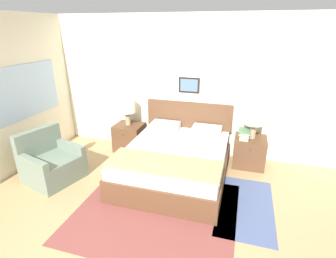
# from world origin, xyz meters

# --- Properties ---
(ground_plane) EXTENTS (16.00, 16.00, 0.00)m
(ground_plane) POSITION_xyz_m (0.00, 0.00, 0.00)
(ground_plane) COLOR tan
(wall_back) EXTENTS (7.40, 0.09, 2.60)m
(wall_back) POSITION_xyz_m (0.00, 2.66, 1.30)
(wall_back) COLOR beige
(wall_back) RESTS_ON ground_plane
(wall_left) EXTENTS (0.08, 5.03, 2.60)m
(wall_left) POSITION_xyz_m (-2.53, 1.32, 1.30)
(wall_left) COLOR beige
(wall_left) RESTS_ON ground_plane
(area_rug_main) EXTENTS (2.14, 1.90, 0.01)m
(area_rug_main) POSITION_xyz_m (0.18, 0.62, 0.00)
(area_rug_main) COLOR brown
(area_rug_main) RESTS_ON ground_plane
(area_rug_bedside) EXTENTS (0.76, 1.43, 0.01)m
(area_rug_bedside) POSITION_xyz_m (1.36, 1.09, 0.00)
(area_rug_bedside) COLOR #47567F
(area_rug_bedside) RESTS_ON ground_plane
(bed) EXTENTS (1.64, 2.01, 1.04)m
(bed) POSITION_xyz_m (0.20, 1.59, 0.29)
(bed) COLOR brown
(bed) RESTS_ON ground_plane
(armchair) EXTENTS (0.92, 0.95, 0.82)m
(armchair) POSITION_xyz_m (-1.73, 0.94, 0.27)
(armchair) COLOR slate
(armchair) RESTS_ON ground_plane
(nightstand_near_window) EXTENTS (0.55, 0.52, 0.54)m
(nightstand_near_window) POSITION_xyz_m (-0.97, 2.33, 0.27)
(nightstand_near_window) COLOR brown
(nightstand_near_window) RESTS_ON ground_plane
(nightstand_by_door) EXTENTS (0.55, 0.52, 0.54)m
(nightstand_by_door) POSITION_xyz_m (1.37, 2.33, 0.27)
(nightstand_by_door) COLOR brown
(nightstand_by_door) RESTS_ON ground_plane
(table_lamp_near_window) EXTENTS (0.32, 0.32, 0.51)m
(table_lamp_near_window) POSITION_xyz_m (-0.98, 2.33, 0.90)
(table_lamp_near_window) COLOR gray
(table_lamp_near_window) RESTS_ON nightstand_near_window
(table_lamp_by_door) EXTENTS (0.32, 0.32, 0.51)m
(table_lamp_by_door) POSITION_xyz_m (1.39, 2.33, 0.90)
(table_lamp_by_door) COLOR gray
(table_lamp_by_door) RESTS_ON nightstand_by_door
(book_thick_bottom) EXTENTS (0.15, 0.28, 0.04)m
(book_thick_bottom) POSITION_xyz_m (1.25, 2.28, 0.56)
(book_thick_bottom) COLOR beige
(book_thick_bottom) RESTS_ON nightstand_by_door
(book_hardcover_middle) EXTENTS (0.17, 0.22, 0.03)m
(book_hardcover_middle) POSITION_xyz_m (1.25, 2.28, 0.59)
(book_hardcover_middle) COLOR silver
(book_hardcover_middle) RESTS_ON book_thick_bottom
(book_novel_upper) EXTENTS (0.18, 0.22, 0.03)m
(book_novel_upper) POSITION_xyz_m (1.25, 2.28, 0.62)
(book_novel_upper) COLOR silver
(book_novel_upper) RESTS_ON book_hardcover_middle
(book_slim_near_top) EXTENTS (0.18, 0.28, 0.04)m
(book_slim_near_top) POSITION_xyz_m (1.25, 2.28, 0.65)
(book_slim_near_top) COLOR beige
(book_slim_near_top) RESTS_ON book_novel_upper
(book_paperback_top) EXTENTS (0.20, 0.28, 0.03)m
(book_paperback_top) POSITION_xyz_m (1.25, 2.28, 0.69)
(book_paperback_top) COLOR #4C7551
(book_paperback_top) RESTS_ON book_slim_near_top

